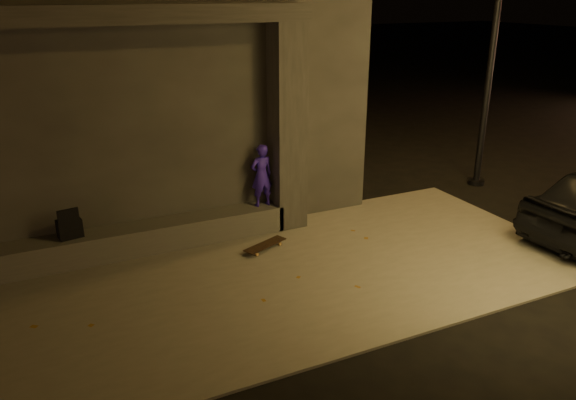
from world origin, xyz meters
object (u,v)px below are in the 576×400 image
skateboard (265,245)px  backpack (69,227)px  column (287,129)px  skateboarder (262,175)px

skateboard → backpack: bearing=141.4°
backpack → skateboard: backpack is taller
column → backpack: column is taller
column → skateboard: 2.08m
column → backpack: (-3.75, 0.00, -1.18)m
skateboarder → column: bearing=176.2°
skateboarder → skateboard: 1.29m
column → backpack: bearing=180.0°
backpack → skateboard: (2.94, -0.84, -0.55)m
column → skateboarder: (-0.50, 0.00, -0.79)m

